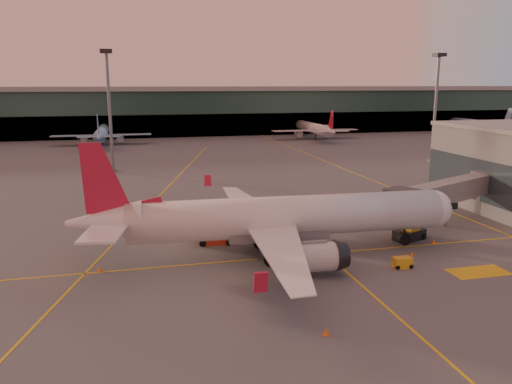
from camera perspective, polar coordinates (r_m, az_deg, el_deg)
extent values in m
plane|color=#4C4F54|center=(50.93, 4.69, -9.25)|extent=(600.00, 600.00, 0.00)
cube|color=gold|center=(55.39, 3.06, -7.42)|extent=(80.00, 0.25, 0.01)
cube|color=gold|center=(91.95, -10.19, 0.39)|extent=(31.30, 115.98, 0.01)
cube|color=gold|center=(124.85, 7.69, 3.60)|extent=(0.25, 160.00, 0.01)
cube|color=gold|center=(46.01, 13.97, -12.03)|extent=(0.25, 30.00, 0.01)
cube|color=gold|center=(55.87, 24.07, -8.34)|extent=(6.00, 3.00, 0.01)
cube|color=#19382D|center=(187.80, -9.16, 8.90)|extent=(400.00, 18.00, 16.00)
cube|color=gray|center=(187.51, -9.25, 11.58)|extent=(400.00, 20.00, 1.60)
cube|color=black|center=(179.63, -8.89, 7.48)|extent=(400.00, 1.00, 8.00)
cube|color=#2D3D47|center=(80.42, 23.42, 1.49)|extent=(0.30, 21.60, 6.00)
cylinder|color=slate|center=(111.16, -16.36, 8.63)|extent=(0.70, 0.70, 25.00)
cube|color=black|center=(111.18, -16.77, 15.17)|extent=(2.40, 2.40, 0.80)
cube|color=slate|center=(112.51, -15.99, 2.40)|extent=(1.60, 1.60, 0.50)
cylinder|color=slate|center=(128.01, 19.80, 8.83)|extent=(0.70, 0.70, 25.00)
cube|color=black|center=(128.03, 20.23, 14.50)|extent=(2.40, 2.40, 0.80)
cube|color=slate|center=(129.19, 19.41, 3.41)|extent=(1.60, 1.60, 0.50)
cylinder|color=silver|center=(54.87, 3.71, -2.75)|extent=(34.82, 6.07, 4.45)
sphere|color=silver|center=(61.49, 19.53, -1.80)|extent=(4.36, 4.36, 4.36)
cube|color=black|center=(62.01, 20.58, -1.23)|extent=(2.14, 2.98, 0.78)
cone|color=silver|center=(53.39, -16.94, -3.33)|extent=(7.80, 4.58, 4.23)
cube|color=silver|center=(49.68, -16.89, -4.35)|extent=(4.86, 7.72, 0.22)
cylinder|color=silver|center=(49.63, 6.61, -7.42)|extent=(4.78, 3.11, 2.89)
cylinder|color=black|center=(52.63, 1.76, -7.33)|extent=(2.07, 1.65, 2.00)
cylinder|color=black|center=(52.43, 1.77, -6.70)|extent=(0.40, 0.40, 1.22)
cube|color=silver|center=(56.98, -16.16, -2.19)|extent=(4.24, 7.48, 0.22)
cylinder|color=silver|center=(62.03, 2.85, -3.30)|extent=(4.78, 3.11, 2.89)
cylinder|color=black|center=(57.99, 0.50, -5.44)|extent=(2.07, 1.65, 2.00)
cylinder|color=black|center=(57.80, 0.50, -4.87)|extent=(0.40, 0.40, 1.22)
cube|color=slate|center=(54.96, 2.40, -4.28)|extent=(11.14, 4.07, 1.78)
cylinder|color=black|center=(60.78, 16.54, -5.13)|extent=(1.44, 0.95, 1.40)
cube|color=slate|center=(70.51, 21.05, 0.08)|extent=(19.78, 11.17, 2.70)
cube|color=#2D3035|center=(62.69, 16.35, -1.04)|extent=(4.53, 4.53, 3.00)
cube|color=#2D3035|center=(65.05, 16.92, -3.83)|extent=(1.60, 2.40, 2.40)
cylinder|color=black|center=(64.37, 17.37, -4.77)|extent=(0.80, 0.40, 0.80)
cylinder|color=black|center=(66.18, 16.40, -4.24)|extent=(0.80, 0.40, 0.80)
cylinder|color=slate|center=(71.17, 20.87, -2.30)|extent=(0.50, 0.50, 3.45)
cylinder|color=slate|center=(79.50, 24.81, 1.07)|extent=(4.40, 4.40, 3.00)
cylinder|color=slate|center=(80.08, 24.62, -1.05)|extent=(2.40, 2.40, 3.45)
cube|color=red|center=(59.90, -4.71, -5.25)|extent=(2.90, 2.23, 1.31)
cube|color=silver|center=(59.29, -4.99, -3.37)|extent=(5.17, 2.43, 2.45)
cylinder|color=black|center=(58.85, -6.12, -5.87)|extent=(0.80, 0.34, 0.79)
cylinder|color=black|center=(59.17, -3.07, -5.71)|extent=(0.80, 0.34, 0.79)
cube|color=gold|center=(54.26, 16.38, -7.73)|extent=(1.88, 1.18, 1.10)
cylinder|color=black|center=(53.66, 15.89, -8.30)|extent=(0.47, 0.25, 0.46)
cylinder|color=black|center=(54.33, 17.28, -8.13)|extent=(0.47, 0.25, 0.46)
cube|color=black|center=(63.79, 17.11, -4.69)|extent=(4.39, 3.31, 1.26)
cube|color=gold|center=(63.55, 17.16, -3.94)|extent=(2.15, 2.29, 1.03)
cylinder|color=black|center=(62.27, 16.95, -5.31)|extent=(0.87, 0.61, 0.80)
cylinder|color=black|center=(64.38, 18.51, -4.84)|extent=(0.87, 0.61, 0.80)
cone|color=#FD630D|center=(63.33, 19.65, -5.30)|extent=(0.48, 0.48, 0.62)
cube|color=#FD630D|center=(63.41, 19.63, -5.55)|extent=(0.42, 0.42, 0.03)
cone|color=#FD630D|center=(53.70, -17.44, -8.32)|extent=(0.44, 0.44, 0.56)
cube|color=#FD630D|center=(53.79, -17.42, -8.59)|extent=(0.38, 0.38, 0.03)
cone|color=#FD630D|center=(39.58, 8.02, -15.48)|extent=(0.48, 0.48, 0.61)
cube|color=#FD630D|center=(39.71, 8.01, -15.86)|extent=(0.42, 0.42, 0.03)
cone|color=#FD630D|center=(58.26, 17.39, -6.70)|extent=(0.42, 0.42, 0.53)
cube|color=#FD630D|center=(58.34, 17.37, -6.94)|extent=(0.36, 0.36, 0.03)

